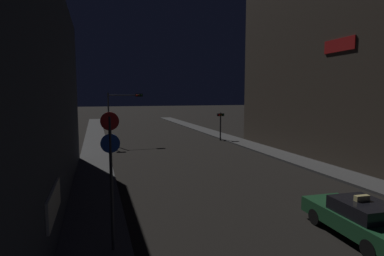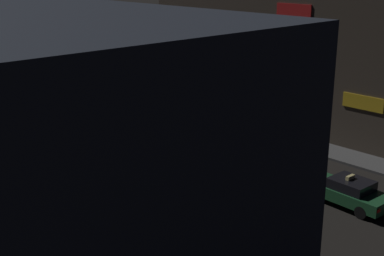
% 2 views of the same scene
% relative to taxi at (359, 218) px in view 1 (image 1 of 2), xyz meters
% --- Properties ---
extents(sidewalk_left, '(2.41, 72.40, 0.15)m').
position_rel_taxi_xyz_m(sidewalk_left, '(-9.26, 24.03, -0.66)').
color(sidewalk_left, '#4C4C4C').
rests_on(sidewalk_left, ground_plane).
extents(sidewalk_right, '(2.41, 72.40, 0.15)m').
position_rel_taxi_xyz_m(sidewalk_right, '(6.08, 24.03, -0.66)').
color(sidewalk_right, '#4C4C4C').
rests_on(sidewalk_right, ground_plane).
extents(taxi, '(2.04, 4.54, 1.62)m').
position_rel_taxi_xyz_m(taxi, '(0.00, 0.00, 0.00)').
color(taxi, '#1E512D').
rests_on(taxi, ground_plane).
extents(traffic_light_overhead, '(3.71, 0.41, 5.47)m').
position_rel_taxi_xyz_m(traffic_light_overhead, '(-6.46, 25.03, 3.19)').
color(traffic_light_overhead, '#2D2D33').
rests_on(traffic_light_overhead, ground_plane).
extents(traffic_light_left_kerb, '(0.80, 0.41, 3.22)m').
position_rel_taxi_xyz_m(traffic_light_left_kerb, '(-7.81, 22.35, 1.60)').
color(traffic_light_left_kerb, '#2D2D33').
rests_on(traffic_light_left_kerb, ground_plane).
extents(traffic_light_right_kerb, '(0.80, 0.41, 3.23)m').
position_rel_taxi_xyz_m(traffic_light_right_kerb, '(4.63, 24.12, 1.61)').
color(traffic_light_right_kerb, '#2D2D33').
rests_on(traffic_light_right_kerb, ground_plane).
extents(sign_pole_left, '(0.61, 0.10, 4.54)m').
position_rel_taxi_xyz_m(sign_pole_left, '(-8.67, 1.51, 2.16)').
color(sign_pole_left, '#2D2D33').
rests_on(sign_pole_left, sidewalk_left).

